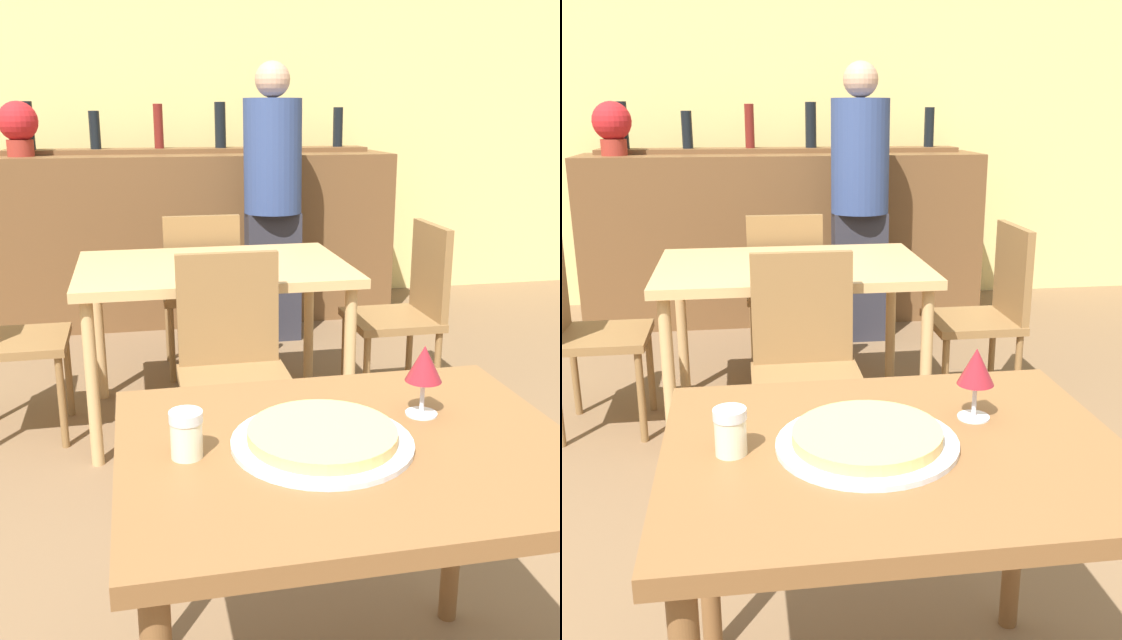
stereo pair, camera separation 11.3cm
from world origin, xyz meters
TOP-DOWN VIEW (x-y plane):
  - wall_back at (0.00, 4.00)m, footprint 8.00×0.05m
  - dining_table_near at (0.00, 0.00)m, footprint 0.92×0.74m
  - dining_table_far at (-0.07, 1.79)m, footprint 1.16×0.83m
  - bar_counter at (0.00, 3.50)m, footprint 2.60×0.56m
  - bar_back_shelf at (0.01, 3.64)m, footprint 2.39×0.24m
  - chair_far_side_front at (-0.07, 1.20)m, footprint 0.40×0.40m
  - chair_far_side_back at (-0.07, 2.37)m, footprint 0.40×0.40m
  - chair_far_side_right at (0.84, 1.79)m, footprint 0.40×0.40m
  - pizza_tray at (-0.06, 0.00)m, footprint 0.37×0.37m
  - cheese_shaker at (-0.32, 0.01)m, footprint 0.07×0.07m
  - person_standing at (0.42, 2.92)m, footprint 0.34×0.34m
  - wine_glass at (0.20, 0.10)m, footprint 0.08×0.08m
  - potted_plant at (-1.05, 3.45)m, footprint 0.24×0.24m

SIDE VIEW (x-z plane):
  - chair_far_side_front at x=-0.07m, z-range 0.06..0.93m
  - chair_far_side_back at x=-0.07m, z-range 0.06..0.93m
  - chair_far_side_right at x=0.84m, z-range 0.06..0.93m
  - bar_counter at x=0.00m, z-range 0.00..1.10m
  - dining_table_near at x=0.00m, z-range 0.27..1.00m
  - dining_table_far at x=-0.07m, z-range 0.29..1.01m
  - pizza_tray at x=-0.06m, z-range 0.72..0.76m
  - cheese_shaker at x=-0.32m, z-range 0.73..0.82m
  - wine_glass at x=0.20m, z-range 0.76..0.92m
  - person_standing at x=0.42m, z-range 0.07..1.70m
  - bar_back_shelf at x=0.01m, z-range 1.00..1.32m
  - potted_plant at x=-1.05m, z-range 1.11..1.44m
  - wall_back at x=0.00m, z-range 0.00..2.80m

